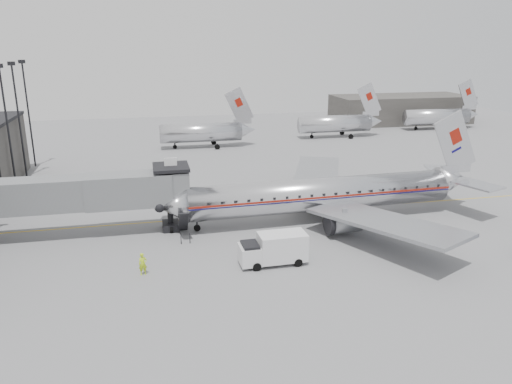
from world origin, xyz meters
TOP-DOWN VIEW (x-y plane):
  - ground at (0.00, 0.00)m, footprint 160.00×160.00m
  - hangar at (45.00, 60.00)m, footprint 30.00×12.00m
  - apron_line at (3.00, 6.00)m, footprint 60.00×0.15m
  - jet_bridge at (-16.66, 3.67)m, footprint 21.00×6.20m
  - distant_aircraft_near at (-1.79, 42.00)m, footprint 16.39×3.20m
  - distant_aircraft_mid at (24.21, 46.00)m, footprint 16.39×3.20m
  - distant_aircraft_far at (48.21, 50.00)m, footprint 16.39×3.20m
  - airliner at (6.69, 3.03)m, footprint 34.50×31.94m
  - service_van at (-1.37, -6.28)m, footprint 5.62×2.33m
  - baggage_cart_white at (8.00, 2.00)m, footprint 2.77×2.46m
  - ramp_worker at (-12.00, -6.00)m, footprint 0.74×0.56m

SIDE VIEW (x-z plane):
  - ground at x=0.00m, z-range 0.00..0.00m
  - apron_line at x=3.00m, z-range 0.00..0.01m
  - ramp_worker at x=-12.00m, z-range 0.00..1.82m
  - baggage_cart_white at x=8.00m, z-range 0.06..1.86m
  - service_van at x=-1.37m, z-range 0.07..2.69m
  - distant_aircraft_near at x=-1.79m, z-range -2.40..7.86m
  - distant_aircraft_mid at x=24.21m, z-range -2.40..7.86m
  - distant_aircraft_far at x=48.21m, z-range -2.40..7.86m
  - airliner at x=6.69m, z-range -2.71..8.20m
  - hangar at x=45.00m, z-range 0.00..6.00m
  - jet_bridge at x=-16.66m, z-range 0.63..7.73m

